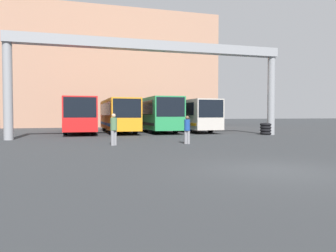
# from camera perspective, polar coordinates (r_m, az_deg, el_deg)

# --- Properties ---
(ground_plane) EXTENTS (200.00, 200.00, 0.00)m
(ground_plane) POSITION_cam_1_polar(r_m,az_deg,el_deg) (10.44, 18.03, -7.38)
(ground_plane) COLOR #2D3033
(building_backdrop) EXTENTS (28.27, 12.00, 15.74)m
(building_backdrop) POSITION_cam_1_polar(r_m,az_deg,el_deg) (49.60, -9.51, 9.19)
(building_backdrop) COLOR tan
(building_backdrop) RESTS_ON ground
(overhead_gantry) EXTENTS (20.35, 0.80, 7.06)m
(overhead_gantry) POSITION_cam_1_polar(r_m,az_deg,el_deg) (24.54, -2.36, 11.45)
(overhead_gantry) COLOR gray
(overhead_gantry) RESTS_ON ground
(bus_slot_0) EXTENTS (2.62, 11.45, 3.07)m
(bus_slot_0) POSITION_cam_1_polar(r_m,az_deg,el_deg) (30.93, -15.28, 2.14)
(bus_slot_0) COLOR red
(bus_slot_0) RESTS_ON ground
(bus_slot_1) EXTENTS (2.43, 10.35, 3.01)m
(bus_slot_1) POSITION_cam_1_polar(r_m,az_deg,el_deg) (30.65, -8.65, 2.12)
(bus_slot_1) COLOR orange
(bus_slot_1) RESTS_ON ground
(bus_slot_2) EXTENTS (2.62, 10.50, 3.17)m
(bus_slot_2) POSITION_cam_1_polar(r_m,az_deg,el_deg) (31.38, -2.28, 2.32)
(bus_slot_2) COLOR #268C4C
(bus_slot_2) RESTS_ON ground
(bus_slot_3) EXTENTS (2.46, 11.53, 3.01)m
(bus_slot_3) POSITION_cam_1_polar(r_m,az_deg,el_deg) (32.89, 3.48, 2.14)
(bus_slot_3) COLOR beige
(bus_slot_3) RESTS_ON ground
(pedestrian_near_left) EXTENTS (0.36, 0.36, 1.73)m
(pedestrian_near_left) POSITION_cam_1_polar(r_m,az_deg,el_deg) (17.96, -9.43, -0.43)
(pedestrian_near_left) COLOR gray
(pedestrian_near_left) RESTS_ON ground
(pedestrian_mid_left) EXTENTS (0.33, 0.33, 1.60)m
(pedestrian_mid_left) POSITION_cam_1_polar(r_m,az_deg,el_deg) (18.68, 3.35, -0.52)
(pedestrian_mid_left) COLOR gray
(pedestrian_mid_left) RESTS_ON ground
(tire_stack) EXTENTS (1.04, 1.04, 0.96)m
(tire_stack) POSITION_cam_1_polar(r_m,az_deg,el_deg) (28.32, 16.76, -0.48)
(tire_stack) COLOR black
(tire_stack) RESTS_ON ground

